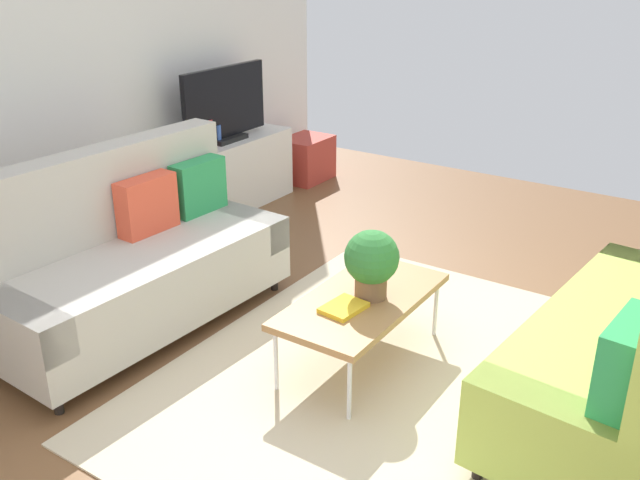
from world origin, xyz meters
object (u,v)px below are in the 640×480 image
object	(u,v)px
couch_beige	(134,258)
potted_plant	(372,261)
coffee_table	(362,302)
storage_trunk	(306,159)
tv_console	(227,175)
vase_1	(187,139)
tv	(225,105)
table_book_0	(344,308)
bottle_1	(219,135)
vase_0	(173,146)
bottle_0	(210,133)

from	to	relation	value
couch_beige	potted_plant	bearing A→B (deg)	108.42
coffee_table	storage_trunk	world-z (taller)	storage_trunk
tv_console	vase_1	distance (m)	0.59
tv	potted_plant	size ratio (longest dim) A/B	2.54
vase_1	coffee_table	bearing A→B (deg)	-115.13
couch_beige	tv	bearing A→B (deg)	-152.87
table_book_0	tv_console	bearing A→B (deg)	53.59
couch_beige	vase_1	size ratio (longest dim) A/B	10.30
potted_plant	table_book_0	distance (m)	0.30
coffee_table	table_book_0	xyz separation A→B (m)	(-0.18, 0.01, 0.04)
tv_console	bottle_1	distance (m)	0.42
vase_0	storage_trunk	bearing A→B (deg)	-5.10
tv_console	vase_0	world-z (taller)	vase_0
couch_beige	vase_0	size ratio (longest dim) A/B	12.85
couch_beige	potted_plant	xyz separation A→B (m)	(0.42, -1.45, 0.19)
tv_console	bottle_0	world-z (taller)	bottle_0
couch_beige	vase_1	world-z (taller)	couch_beige
tv	potted_plant	bearing A→B (deg)	-122.53
storage_trunk	table_book_0	world-z (taller)	table_book_0
coffee_table	bottle_1	size ratio (longest dim) A/B	6.62
tv_console	potted_plant	world-z (taller)	potted_plant
storage_trunk	vase_1	size ratio (longest dim) A/B	2.77
tv_console	bottle_1	bearing A→B (deg)	-162.16
couch_beige	coffee_table	xyz separation A→B (m)	(0.38, -1.42, -0.05)
coffee_table	bottle_0	xyz separation A→B (m)	(1.29, 2.28, 0.36)
bottle_0	bottle_1	xyz separation A→B (m)	(0.11, 0.00, -0.03)
bottle_1	table_book_0	bearing A→B (deg)	-124.83
couch_beige	coffee_table	size ratio (longest dim) A/B	1.76
couch_beige	bottle_1	xyz separation A→B (m)	(1.78, 0.85, 0.28)
coffee_table	tv	distance (m)	2.81
tv_console	tv	distance (m)	0.63
coffee_table	bottle_1	xyz separation A→B (m)	(1.40, 2.28, 0.33)
couch_beige	coffee_table	bearing A→B (deg)	107.39
bottle_1	tv	bearing A→B (deg)	9.14
coffee_table	vase_0	xyz separation A→B (m)	(0.94, 2.37, 0.32)
vase_1	bottle_0	xyz separation A→B (m)	(0.18, -0.09, 0.02)
table_book_0	bottle_1	world-z (taller)	bottle_1
storage_trunk	bottle_0	bearing A→B (deg)	177.42
coffee_table	tv_console	xyz separation A→B (m)	(1.52, 2.32, -0.07)
bottle_1	couch_beige	bearing A→B (deg)	-154.32
tv_console	storage_trunk	size ratio (longest dim) A/B	2.69
tv	bottle_0	xyz separation A→B (m)	(-0.23, -0.02, -0.20)
storage_trunk	tv_console	bearing A→B (deg)	174.81
tv_console	storage_trunk	xyz separation A→B (m)	(1.10, -0.10, -0.10)
storage_trunk	bottle_1	distance (m)	1.32
potted_plant	table_book_0	bearing A→B (deg)	168.84
couch_beige	bottle_0	distance (m)	1.90
potted_plant	vase_1	bearing A→B (deg)	65.91
potted_plant	bottle_0	size ratio (longest dim) A/B	1.69
storage_trunk	bottle_1	size ratio (longest dim) A/B	3.13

